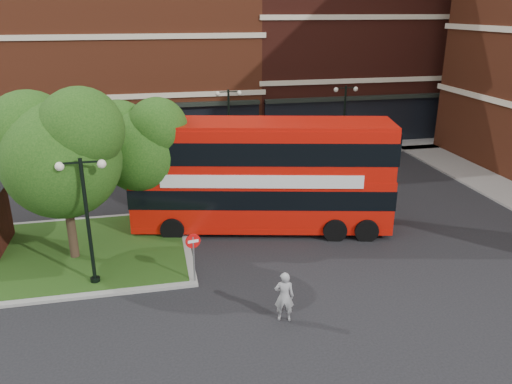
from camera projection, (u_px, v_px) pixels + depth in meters
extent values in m
plane|color=black|center=(239.00, 272.00, 19.87)|extent=(120.00, 120.00, 0.00)
cube|color=slate|center=(197.00, 157.00, 34.98)|extent=(44.00, 3.00, 0.12)
cube|color=brown|center=(78.00, 48.00, 37.88)|extent=(26.00, 12.00, 14.00)
cube|color=#471911|center=(351.00, 32.00, 41.87)|extent=(18.00, 12.00, 16.00)
cube|color=gray|center=(40.00, 256.00, 21.02)|extent=(12.60, 7.60, 0.12)
cube|color=#19380F|center=(40.00, 256.00, 21.02)|extent=(12.00, 7.00, 0.15)
cylinder|color=#2D2116|center=(70.00, 216.00, 20.20)|extent=(0.36, 0.36, 3.92)
sphere|color=#183F0F|center=(62.00, 160.00, 19.38)|extent=(4.60, 4.60, 4.60)
sphere|color=#183F0F|center=(30.00, 134.00, 19.47)|extent=(3.45, 3.45, 3.45)
sphere|color=#183F0F|center=(81.00, 130.00, 18.70)|extent=(3.22, 3.22, 3.22)
cylinder|color=#2D2116|center=(145.00, 195.00, 23.17)|extent=(0.36, 0.36, 3.47)
sphere|color=#183F0F|center=(142.00, 151.00, 22.43)|extent=(3.80, 3.80, 3.80)
sphere|color=#183F0F|center=(119.00, 131.00, 22.49)|extent=(2.85, 2.85, 2.85)
sphere|color=#183F0F|center=(157.00, 128.00, 21.85)|extent=(2.66, 2.66, 2.66)
cylinder|color=black|center=(88.00, 224.00, 18.10)|extent=(0.14, 0.14, 5.00)
cylinder|color=black|center=(95.00, 281.00, 18.92)|extent=(0.36, 0.36, 0.30)
cube|color=black|center=(80.00, 162.00, 17.29)|extent=(1.40, 0.06, 0.06)
sphere|color=#F2EACC|center=(59.00, 166.00, 17.19)|extent=(0.32, 0.32, 0.32)
sphere|color=#F2EACC|center=(102.00, 164.00, 17.46)|extent=(0.32, 0.32, 0.32)
cylinder|color=black|center=(229.00, 128.00, 32.70)|extent=(0.14, 0.14, 5.00)
cylinder|color=black|center=(230.00, 162.00, 33.51)|extent=(0.36, 0.36, 0.30)
cube|color=black|center=(228.00, 92.00, 31.88)|extent=(1.40, 0.06, 0.06)
sphere|color=#F2EACC|center=(218.00, 94.00, 31.78)|extent=(0.32, 0.32, 0.32)
sphere|color=#F2EACC|center=(239.00, 93.00, 32.06)|extent=(0.32, 0.32, 0.32)
cylinder|color=black|center=(344.00, 122.00, 34.27)|extent=(0.14, 0.14, 5.00)
cylinder|color=black|center=(342.00, 155.00, 35.09)|extent=(0.36, 0.36, 0.30)
cube|color=black|center=(346.00, 88.00, 33.46)|extent=(1.40, 0.06, 0.06)
sphere|color=#F2EACC|center=(336.00, 90.00, 33.36)|extent=(0.32, 0.32, 0.32)
sphere|color=#F2EACC|center=(356.00, 89.00, 33.63)|extent=(0.32, 0.32, 0.32)
cube|color=#BD1107|center=(262.00, 196.00, 23.34)|extent=(12.13, 5.26, 2.26)
cube|color=#BD1107|center=(262.00, 149.00, 22.56)|extent=(12.01, 5.21, 2.26)
cube|color=black|center=(262.00, 147.00, 22.52)|extent=(12.13, 5.26, 1.02)
cube|color=silver|center=(262.00, 182.00, 21.64)|extent=(8.66, 2.02, 0.59)
imported|color=gray|center=(284.00, 296.00, 16.53)|extent=(0.74, 0.57, 1.80)
imported|color=#AAABB1|center=(123.00, 155.00, 33.33)|extent=(4.08, 1.95, 1.34)
imported|color=silver|center=(266.00, 146.00, 35.24)|extent=(4.61, 1.93, 1.48)
cylinder|color=slate|center=(194.00, 260.00, 18.72)|extent=(0.07, 0.07, 1.96)
cylinder|color=red|center=(193.00, 241.00, 18.44)|extent=(0.57, 0.13, 0.57)
cube|color=white|center=(193.00, 241.00, 18.44)|extent=(0.40, 0.10, 0.11)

